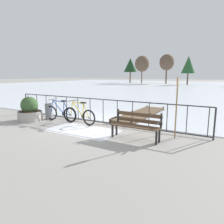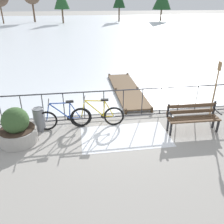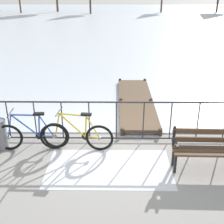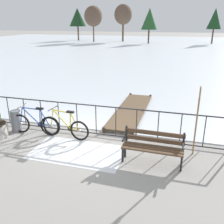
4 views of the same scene
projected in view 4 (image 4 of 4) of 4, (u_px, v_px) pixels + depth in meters
name	position (u px, v px, depth m)	size (l,w,h in m)	color
ground_plane	(87.00, 134.00, 8.36)	(160.00, 160.00, 0.00)	#9E9991
frozen_pond	(163.00, 48.00, 33.98)	(80.00, 56.00, 0.03)	silver
snow_patch	(78.00, 152.00, 7.23)	(2.66, 1.49, 0.01)	white
railing_fence	(86.00, 119.00, 8.17)	(9.06, 0.06, 1.07)	#2D2D33
bicycle_near_railing	(35.00, 124.00, 8.28)	(1.71, 0.52, 0.97)	black
bicycle_second	(65.00, 127.00, 8.02)	(1.71, 0.52, 0.97)	black
park_bench	(153.00, 145.00, 6.58)	(1.61, 0.51, 0.89)	brown
trash_bin	(16.00, 121.00, 8.52)	(0.35, 0.35, 0.73)	gray
oar_upright	(197.00, 117.00, 6.75)	(0.04, 0.16, 1.98)	#937047
wooden_dock	(131.00, 110.00, 10.30)	(1.10, 4.46, 0.20)	brown
tree_west_mid	(215.00, 19.00, 39.36)	(2.24, 2.24, 5.42)	brown
tree_centre	(149.00, 19.00, 40.05)	(2.57, 2.57, 5.49)	brown
tree_east_mid	(123.00, 15.00, 44.07)	(3.13, 3.13, 6.33)	brown
tree_far_east	(78.00, 17.00, 46.85)	(3.17, 3.17, 5.81)	brown
tree_extra	(93.00, 16.00, 43.29)	(3.13, 3.13, 6.02)	brown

